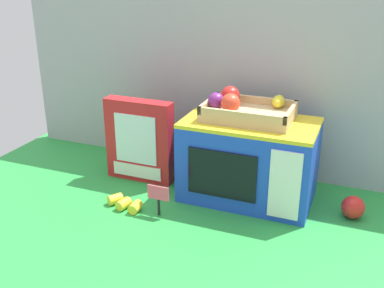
{
  "coord_description": "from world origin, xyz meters",
  "views": [
    {
      "loc": [
        0.49,
        -1.29,
        0.74
      ],
      "look_at": [
        -0.04,
        0.04,
        0.16
      ],
      "focal_mm": 43.22,
      "sensor_mm": 36.0,
      "label": 1
    }
  ],
  "objects_px": {
    "loose_toy_banana": "(125,203)",
    "price_sign": "(158,196)",
    "loose_toy_apple": "(353,207)",
    "toy_microwave": "(249,160)",
    "food_groups_crate": "(244,110)",
    "cookie_set_box": "(139,141)"
  },
  "relations": [
    {
      "from": "loose_toy_banana",
      "to": "price_sign",
      "type": "bearing_deg",
      "value": -0.05
    },
    {
      "from": "price_sign",
      "to": "loose_toy_apple",
      "type": "distance_m",
      "value": 0.59
    },
    {
      "from": "price_sign",
      "to": "loose_toy_apple",
      "type": "height_order",
      "value": "price_sign"
    },
    {
      "from": "price_sign",
      "to": "loose_toy_banana",
      "type": "bearing_deg",
      "value": 179.95
    },
    {
      "from": "toy_microwave",
      "to": "price_sign",
      "type": "distance_m",
      "value": 0.32
    },
    {
      "from": "toy_microwave",
      "to": "loose_toy_apple",
      "type": "bearing_deg",
      "value": -1.53
    },
    {
      "from": "toy_microwave",
      "to": "loose_toy_apple",
      "type": "height_order",
      "value": "toy_microwave"
    },
    {
      "from": "price_sign",
      "to": "loose_toy_banana",
      "type": "height_order",
      "value": "price_sign"
    },
    {
      "from": "toy_microwave",
      "to": "loose_toy_apple",
      "type": "xyz_separation_m",
      "value": [
        0.33,
        -0.01,
        -0.1
      ]
    },
    {
      "from": "toy_microwave",
      "to": "loose_toy_banana",
      "type": "xyz_separation_m",
      "value": [
        -0.34,
        -0.22,
        -0.12
      ]
    },
    {
      "from": "toy_microwave",
      "to": "food_groups_crate",
      "type": "xyz_separation_m",
      "value": [
        -0.03,
        0.02,
        0.16
      ]
    },
    {
      "from": "cookie_set_box",
      "to": "price_sign",
      "type": "relative_size",
      "value": 2.92
    },
    {
      "from": "loose_toy_apple",
      "to": "cookie_set_box",
      "type": "bearing_deg",
      "value": 179.96
    },
    {
      "from": "toy_microwave",
      "to": "food_groups_crate",
      "type": "relative_size",
      "value": 1.52
    },
    {
      "from": "price_sign",
      "to": "toy_microwave",
      "type": "bearing_deg",
      "value": 44.45
    },
    {
      "from": "cookie_set_box",
      "to": "loose_toy_banana",
      "type": "bearing_deg",
      "value": -76.24
    },
    {
      "from": "loose_toy_banana",
      "to": "cookie_set_box",
      "type": "bearing_deg",
      "value": 103.76
    },
    {
      "from": "toy_microwave",
      "to": "food_groups_crate",
      "type": "height_order",
      "value": "food_groups_crate"
    },
    {
      "from": "food_groups_crate",
      "to": "loose_toy_banana",
      "type": "height_order",
      "value": "food_groups_crate"
    },
    {
      "from": "food_groups_crate",
      "to": "cookie_set_box",
      "type": "relative_size",
      "value": 0.94
    },
    {
      "from": "toy_microwave",
      "to": "loose_toy_banana",
      "type": "distance_m",
      "value": 0.42
    },
    {
      "from": "food_groups_crate",
      "to": "toy_microwave",
      "type": "bearing_deg",
      "value": -36.19
    }
  ]
}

